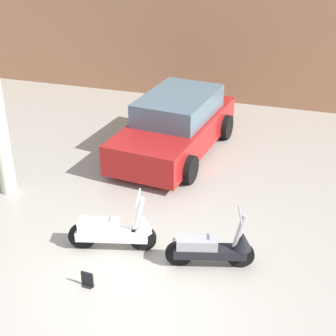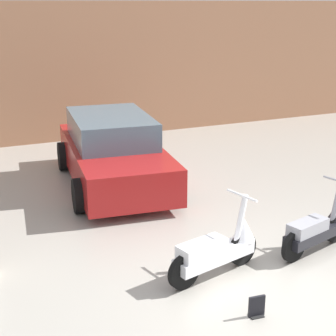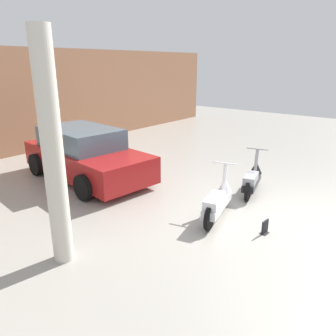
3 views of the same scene
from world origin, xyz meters
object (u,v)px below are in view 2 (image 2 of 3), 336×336
scooter_front_right (319,227)px  car_rear_left (113,152)px  scooter_front_left (218,249)px  placard_near_left_scooter (257,307)px

scooter_front_right → car_rear_left: 4.36m
scooter_front_left → car_rear_left: car_rear_left is taller
placard_near_left_scooter → scooter_front_right: bearing=31.7°
car_rear_left → placard_near_left_scooter: (0.10, -5.02, -0.53)m
scooter_front_left → placard_near_left_scooter: size_ratio=5.63×
car_rear_left → placard_near_left_scooter: bearing=7.4°
scooter_front_left → car_rear_left: size_ratio=0.36×
scooter_front_left → placard_near_left_scooter: scooter_front_left is taller
scooter_front_left → scooter_front_right: 1.67m
scooter_front_left → scooter_front_right: size_ratio=1.05×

